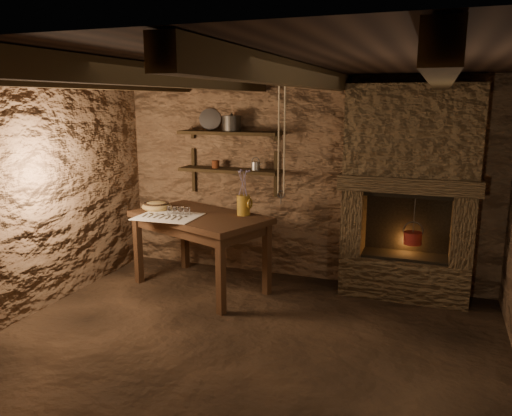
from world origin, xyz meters
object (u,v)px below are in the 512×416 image
(stoneware_jug, at_px, (244,195))
(wooden_bowl, at_px, (156,206))
(work_table, at_px, (200,249))
(iron_stockpot, at_px, (232,124))
(red_pot, at_px, (413,237))

(stoneware_jug, bearing_deg, wooden_bowl, -161.58)
(work_table, relative_size, wooden_bowl, 5.11)
(work_table, height_order, iron_stockpot, iron_stockpot)
(stoneware_jug, bearing_deg, red_pot, 24.26)
(iron_stockpot, xyz_separation_m, red_pot, (2.14, -0.12, -1.16))
(iron_stockpot, height_order, red_pot, iron_stockpot)
(stoneware_jug, height_order, wooden_bowl, stoneware_jug)
(stoneware_jug, height_order, iron_stockpot, iron_stockpot)
(work_table, bearing_deg, stoneware_jug, 37.36)
(iron_stockpot, distance_m, red_pot, 2.44)
(wooden_bowl, distance_m, red_pot, 2.91)
(stoneware_jug, distance_m, wooden_bowl, 1.08)
(stoneware_jug, xyz_separation_m, wooden_bowl, (-1.06, -0.10, -0.18))
(wooden_bowl, bearing_deg, iron_stockpot, 38.62)
(iron_stockpot, bearing_deg, wooden_bowl, -141.38)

